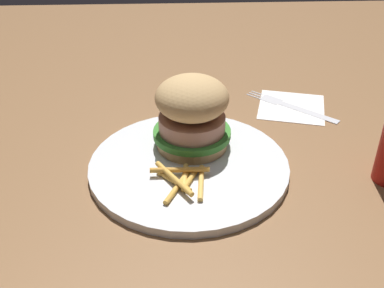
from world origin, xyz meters
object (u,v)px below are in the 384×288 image
object	(u,v)px
plate	(192,166)
napkin	(291,107)
sandwich	(192,113)
fork	(291,105)
fries_pile	(182,179)

from	to	relation	value
plate	napkin	bearing A→B (deg)	134.17
plate	sandwich	xyz separation A→B (m)	(-0.04, 0.00, 0.06)
sandwich	fork	bearing A→B (deg)	126.69
plate	fries_pile	size ratio (longest dim) A/B	3.45
fries_pile	napkin	world-z (taller)	fries_pile
sandwich	fork	xyz separation A→B (m)	(-0.13, 0.18, -0.06)
plate	fork	distance (m)	0.25
sandwich	fries_pile	distance (m)	0.10
plate	napkin	world-z (taller)	plate
fries_pile	fork	xyz separation A→B (m)	(-0.22, 0.19, -0.01)
sandwich	napkin	bearing A→B (deg)	126.29
fries_pile	napkin	bearing A→B (deg)	138.56
napkin	fork	world-z (taller)	fork
fork	plate	bearing A→B (deg)	-45.47
fries_pile	napkin	xyz separation A→B (m)	(-0.22, 0.19, -0.02)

